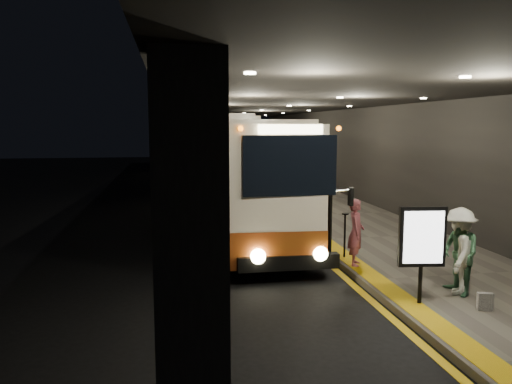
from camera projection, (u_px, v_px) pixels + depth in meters
ground at (234, 255)px, 13.93m from camera, size 90.00×90.00×0.00m
lane_line_white at (169, 223)px, 18.51m from camera, size 0.12×50.00×0.01m
kerb_stripe_yellow at (278, 220)px, 19.21m from camera, size 0.18×50.00×0.01m
sidewalk at (337, 216)px, 19.60m from camera, size 4.50×50.00×0.15m
tactile_strip at (291, 215)px, 19.27m from camera, size 0.50×50.00×0.01m
terminal_wall at (394, 141)px, 19.59m from camera, size 0.10×50.00×6.00m
support_columns at (176, 166)px, 17.29m from camera, size 0.80×24.80×4.40m
canopy at (283, 99)px, 18.62m from camera, size 9.00×50.00×0.40m
coach_main at (249, 181)px, 16.69m from camera, size 3.05×11.77×3.64m
coach_second at (215, 152)px, 30.65m from camera, size 3.47×13.14×4.09m
coach_third at (201, 148)px, 44.19m from camera, size 2.34×10.92×3.43m
passenger_boarding at (356, 232)px, 12.33m from camera, size 0.58×0.71×1.66m
passenger_waiting_green at (460, 254)px, 10.17m from camera, size 0.56×0.86×1.72m
passenger_waiting_white at (459, 251)px, 10.25m from camera, size 1.08×1.27×1.80m
bag_polka at (485, 302)px, 9.38m from camera, size 0.30×0.19×0.34m
info_sign at (422, 239)px, 9.57m from camera, size 0.91×0.23×1.92m
stanchion_post at (345, 236)px, 13.10m from camera, size 0.05×0.05×1.16m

